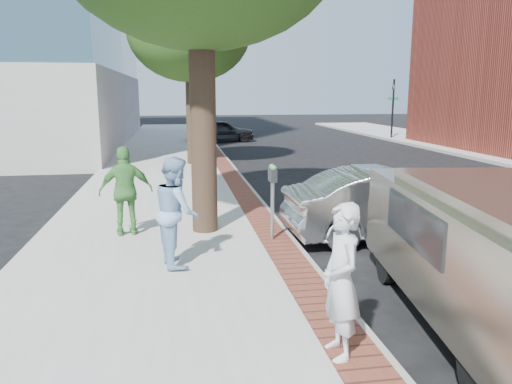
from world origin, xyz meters
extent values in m
plane|color=black|center=(0.00, 0.00, 0.00)|extent=(120.00, 120.00, 0.00)
cube|color=#9E9991|center=(-1.50, 8.00, 0.07)|extent=(5.00, 60.00, 0.15)
cube|color=brown|center=(0.70, 8.00, 0.15)|extent=(0.60, 60.00, 0.01)
cube|color=gray|center=(1.05, 8.00, 0.07)|extent=(0.10, 60.00, 0.15)
cylinder|color=black|center=(0.90, 22.00, 1.90)|extent=(0.12, 0.12, 3.80)
imported|color=black|center=(0.90, 22.00, 3.00)|extent=(0.18, 0.15, 0.90)
cube|color=#1E7238|center=(0.90, 22.00, 2.60)|extent=(0.70, 0.03, 0.18)
cylinder|color=black|center=(12.50, 22.00, 1.90)|extent=(0.12, 0.12, 3.80)
imported|color=black|center=(12.50, 22.00, 3.00)|extent=(0.18, 0.15, 0.90)
cube|color=#1E7238|center=(12.50, 22.00, 2.60)|extent=(0.70, 0.03, 0.18)
cylinder|color=black|center=(-0.60, 1.90, 2.35)|extent=(0.52, 0.52, 4.40)
cylinder|color=black|center=(-0.50, 12.00, 2.08)|extent=(0.40, 0.40, 3.85)
ellipsoid|color=#183F12|center=(-0.50, 12.00, 5.32)|extent=(4.80, 4.80, 3.94)
cylinder|color=gray|center=(0.64, 0.98, 0.72)|extent=(0.07, 0.07, 1.15)
cube|color=#2D3030|center=(0.64, 0.89, 1.42)|extent=(0.12, 0.14, 0.24)
cube|color=#2D3030|center=(0.64, 1.07, 1.42)|extent=(0.12, 0.14, 0.24)
sphere|color=#3F8C4C|center=(0.64, 0.89, 1.57)|extent=(0.11, 0.11, 0.11)
sphere|color=#3F8C4C|center=(0.64, 1.07, 1.57)|extent=(0.11, 0.11, 0.11)
imported|color=#BDBCC2|center=(0.52, -3.40, 1.00)|extent=(0.44, 0.64, 1.70)
imported|color=#86ABCF|center=(-1.18, -0.14, 1.05)|extent=(0.83, 0.98, 1.80)
imported|color=#4B9242|center=(-2.16, 1.81, 1.04)|extent=(1.10, 0.59, 1.78)
imported|color=#A9ADB1|center=(3.19, 1.13, 0.73)|extent=(4.46, 1.66, 1.46)
imported|color=black|center=(1.62, 22.41, 0.68)|extent=(4.14, 1.96, 1.37)
cube|color=gray|center=(2.70, -2.79, 1.01)|extent=(2.58, 5.09, 1.37)
cube|color=gray|center=(3.00, -0.68, 0.73)|extent=(1.99, 1.16, 0.81)
cylinder|color=black|center=(2.10, -1.12, 0.33)|extent=(0.31, 0.67, 0.65)
cylinder|color=black|center=(3.75, -1.35, 0.33)|extent=(0.31, 0.67, 0.65)
cylinder|color=black|center=(1.66, -4.24, 0.33)|extent=(0.31, 0.67, 0.65)
cube|color=black|center=(1.77, -2.46, 1.32)|extent=(0.30, 2.02, 0.56)
cube|color=black|center=(3.06, -0.23, 1.07)|extent=(1.61, 0.24, 0.41)
camera|label=1|loc=(-1.16, -8.16, 2.95)|focal=35.00mm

